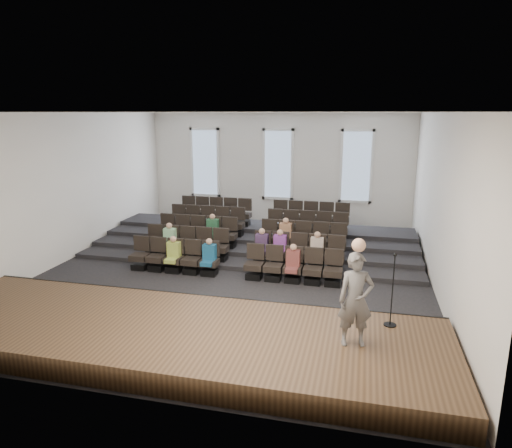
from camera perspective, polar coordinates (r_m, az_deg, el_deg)
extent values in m
plane|color=black|center=(14.91, -2.41, -5.82)|extent=(14.00, 14.00, 0.00)
cube|color=white|center=(14.05, -2.62, 13.81)|extent=(12.00, 14.00, 0.02)
cube|color=white|center=(21.03, 2.77, 6.93)|extent=(12.00, 0.04, 5.00)
cube|color=white|center=(7.95, -16.56, -5.09)|extent=(12.00, 0.04, 5.00)
cube|color=white|center=(16.93, -22.57, 4.23)|extent=(0.04, 14.00, 5.00)
cube|color=white|center=(13.90, 22.13, 2.40)|extent=(0.04, 14.00, 5.00)
cube|color=#4B3520|center=(10.40, -10.33, -13.61)|extent=(11.80, 3.60, 0.50)
cube|color=black|center=(11.87, -6.87, -9.89)|extent=(11.80, 0.06, 0.52)
cube|color=black|center=(17.02, -0.28, -3.04)|extent=(11.80, 4.80, 0.15)
cube|color=black|center=(17.49, 0.13, -2.32)|extent=(11.80, 3.75, 0.30)
cube|color=black|center=(17.96, 0.52, -1.64)|extent=(11.80, 2.70, 0.45)
cube|color=black|center=(18.44, 0.88, -1.00)|extent=(11.80, 1.65, 0.60)
cube|color=black|center=(15.47, -14.29, -5.12)|extent=(0.47, 0.43, 0.20)
cube|color=black|center=(15.38, -14.35, -4.03)|extent=(0.55, 0.50, 0.19)
cube|color=black|center=(15.44, -14.08, -2.35)|extent=(0.55, 0.08, 0.50)
cube|color=black|center=(15.21, -12.27, -5.33)|extent=(0.47, 0.43, 0.20)
cube|color=black|center=(15.11, -12.33, -4.22)|extent=(0.55, 0.50, 0.19)
cube|color=black|center=(15.18, -12.07, -2.52)|extent=(0.55, 0.08, 0.50)
cube|color=black|center=(14.97, -10.19, -5.55)|extent=(0.47, 0.43, 0.20)
cube|color=black|center=(14.87, -10.24, -4.42)|extent=(0.55, 0.50, 0.19)
cube|color=black|center=(14.93, -9.99, -2.68)|extent=(0.55, 0.08, 0.50)
cube|color=black|center=(14.75, -8.04, -5.76)|extent=(0.47, 0.43, 0.20)
cube|color=black|center=(14.65, -8.08, -4.62)|extent=(0.55, 0.50, 0.19)
cube|color=black|center=(14.71, -7.84, -2.85)|extent=(0.55, 0.08, 0.50)
cube|color=black|center=(14.55, -5.83, -5.97)|extent=(0.47, 0.43, 0.20)
cube|color=black|center=(14.44, -5.86, -4.82)|extent=(0.55, 0.50, 0.19)
cube|color=black|center=(14.51, -5.62, -3.03)|extent=(0.55, 0.08, 0.50)
cube|color=black|center=(14.15, -0.24, -6.47)|extent=(0.47, 0.43, 0.20)
cube|color=black|center=(14.05, -0.24, -5.28)|extent=(0.55, 0.50, 0.19)
cube|color=black|center=(14.12, -0.04, -3.44)|extent=(0.55, 0.08, 0.50)
cube|color=black|center=(14.03, 2.16, -6.66)|extent=(0.47, 0.43, 0.20)
cube|color=black|center=(13.93, 2.17, -5.46)|extent=(0.55, 0.50, 0.19)
cube|color=black|center=(14.00, 2.35, -3.60)|extent=(0.55, 0.08, 0.50)
cube|color=black|center=(13.94, 4.59, -6.84)|extent=(0.47, 0.43, 0.20)
cube|color=black|center=(13.83, 4.62, -5.64)|extent=(0.55, 0.50, 0.19)
cube|color=black|center=(13.90, 4.79, -3.76)|extent=(0.55, 0.08, 0.50)
cube|color=black|center=(13.87, 7.06, -7.02)|extent=(0.47, 0.43, 0.20)
cube|color=black|center=(13.76, 7.10, -5.81)|extent=(0.55, 0.50, 0.19)
cube|color=black|center=(13.83, 7.25, -3.92)|extent=(0.55, 0.08, 0.50)
cube|color=black|center=(13.82, 9.55, -7.18)|extent=(0.47, 0.43, 0.20)
cube|color=black|center=(13.71, 9.60, -5.97)|extent=(0.55, 0.50, 0.19)
cube|color=black|center=(13.78, 9.73, -4.07)|extent=(0.55, 0.08, 0.50)
cube|color=black|center=(16.32, -12.62, -3.49)|extent=(0.47, 0.43, 0.20)
cube|color=black|center=(16.23, -12.68, -2.44)|extent=(0.55, 0.50, 0.19)
cube|color=black|center=(16.30, -12.43, -0.86)|extent=(0.55, 0.08, 0.50)
cube|color=black|center=(16.07, -10.69, -3.66)|extent=(0.47, 0.43, 0.20)
cube|color=black|center=(15.98, -10.74, -2.60)|extent=(0.55, 0.50, 0.19)
cube|color=black|center=(16.05, -10.50, -0.99)|extent=(0.55, 0.08, 0.50)
cube|color=black|center=(15.84, -8.70, -3.84)|extent=(0.47, 0.43, 0.20)
cube|color=black|center=(15.75, -8.74, -2.76)|extent=(0.55, 0.50, 0.19)
cube|color=black|center=(15.82, -8.51, -1.13)|extent=(0.55, 0.08, 0.50)
cube|color=black|center=(15.63, -6.66, -4.01)|extent=(0.47, 0.43, 0.20)
cube|color=black|center=(15.54, -6.69, -2.92)|extent=(0.55, 0.50, 0.19)
cube|color=black|center=(15.61, -6.47, -1.26)|extent=(0.55, 0.08, 0.50)
cube|color=black|center=(15.44, -4.56, -4.18)|extent=(0.47, 0.43, 0.20)
cube|color=black|center=(15.35, -4.58, -3.08)|extent=(0.55, 0.50, 0.19)
cube|color=black|center=(15.43, -4.37, -1.40)|extent=(0.55, 0.08, 0.50)
cube|color=black|center=(15.07, 0.71, -4.59)|extent=(0.47, 0.43, 0.20)
cube|color=black|center=(14.98, 0.71, -3.46)|extent=(0.55, 0.50, 0.19)
cube|color=black|center=(15.06, 0.89, -1.74)|extent=(0.55, 0.08, 0.50)
cube|color=black|center=(14.96, 2.96, -4.75)|extent=(0.47, 0.43, 0.20)
cube|color=black|center=(14.86, 2.97, -3.62)|extent=(0.55, 0.50, 0.19)
cube|color=black|center=(14.94, 3.14, -1.88)|extent=(0.55, 0.08, 0.50)
cube|color=black|center=(14.87, 5.24, -4.91)|extent=(0.47, 0.43, 0.20)
cube|color=black|center=(14.77, 5.27, -3.77)|extent=(0.55, 0.50, 0.19)
cube|color=black|center=(14.85, 5.42, -2.02)|extent=(0.55, 0.08, 0.50)
cube|color=black|center=(14.80, 7.55, -5.06)|extent=(0.47, 0.43, 0.20)
cube|color=black|center=(14.70, 7.59, -3.92)|extent=(0.55, 0.50, 0.19)
cube|color=black|center=(14.79, 7.72, -2.16)|extent=(0.55, 0.08, 0.50)
cube|color=black|center=(14.76, 9.87, -5.20)|extent=(0.47, 0.43, 0.20)
cube|color=black|center=(14.66, 9.92, -4.06)|extent=(0.55, 0.50, 0.19)
cube|color=black|center=(14.74, 10.04, -2.30)|extent=(0.55, 0.08, 0.50)
cube|color=black|center=(17.18, -11.13, -2.02)|extent=(0.47, 0.42, 0.20)
cube|color=black|center=(17.10, -11.17, -1.02)|extent=(0.55, 0.50, 0.19)
cube|color=black|center=(17.19, -10.95, 0.48)|extent=(0.55, 0.08, 0.50)
cube|color=black|center=(16.95, -9.28, -2.16)|extent=(0.47, 0.42, 0.20)
cube|color=black|center=(16.86, -9.32, -1.14)|extent=(0.55, 0.50, 0.19)
cube|color=black|center=(16.95, -9.10, 0.37)|extent=(0.55, 0.08, 0.50)
cube|color=black|center=(16.73, -7.38, -2.30)|extent=(0.47, 0.42, 0.20)
cube|color=black|center=(16.65, -7.41, -1.27)|extent=(0.55, 0.50, 0.19)
cube|color=black|center=(16.74, -7.20, 0.26)|extent=(0.55, 0.08, 0.50)
cube|color=black|center=(16.53, -5.43, -2.44)|extent=(0.47, 0.42, 0.20)
cube|color=black|center=(16.45, -5.46, -1.40)|extent=(0.55, 0.50, 0.19)
cube|color=black|center=(16.54, -5.25, 0.15)|extent=(0.55, 0.08, 0.50)
cube|color=black|center=(16.35, -3.44, -2.58)|extent=(0.47, 0.42, 0.20)
cube|color=black|center=(16.27, -3.45, -1.54)|extent=(0.55, 0.50, 0.19)
cube|color=black|center=(16.36, -3.26, 0.04)|extent=(0.55, 0.08, 0.50)
cube|color=black|center=(16.00, 1.54, -2.93)|extent=(0.47, 0.42, 0.20)
cube|color=black|center=(15.92, 1.55, -1.86)|extent=(0.55, 0.50, 0.19)
cube|color=black|center=(16.01, 1.72, -0.25)|extent=(0.55, 0.08, 0.50)
cube|color=black|center=(15.90, 3.66, -3.07)|extent=(0.47, 0.42, 0.20)
cube|color=black|center=(15.81, 3.68, -1.99)|extent=(0.55, 0.50, 0.19)
cube|color=black|center=(15.90, 3.83, -0.37)|extent=(0.55, 0.08, 0.50)
cube|color=black|center=(15.81, 5.81, -3.20)|extent=(0.47, 0.42, 0.20)
cube|color=black|center=(15.72, 5.83, -2.12)|extent=(0.55, 0.50, 0.19)
cube|color=black|center=(15.82, 5.97, -0.49)|extent=(0.55, 0.08, 0.50)
cube|color=black|center=(15.75, 7.97, -3.34)|extent=(0.47, 0.42, 0.20)
cube|color=black|center=(15.66, 8.01, -2.25)|extent=(0.55, 0.50, 0.19)
cube|color=black|center=(15.76, 8.14, -0.62)|extent=(0.55, 0.08, 0.50)
cube|color=black|center=(15.71, 10.15, -3.47)|extent=(0.47, 0.42, 0.20)
cube|color=black|center=(15.62, 10.20, -2.38)|extent=(0.55, 0.50, 0.19)
cube|color=black|center=(15.72, 10.31, -0.74)|extent=(0.55, 0.08, 0.50)
cube|color=black|center=(18.07, -9.78, -0.69)|extent=(0.47, 0.42, 0.20)
cube|color=black|center=(17.99, -9.82, 0.27)|extent=(0.55, 0.50, 0.19)
cube|color=black|center=(18.09, -9.61, 1.68)|extent=(0.55, 0.08, 0.50)
cube|color=black|center=(17.84, -8.01, -0.80)|extent=(0.47, 0.42, 0.20)
cube|color=black|center=(17.77, -8.04, 0.17)|extent=(0.55, 0.50, 0.19)
cube|color=black|center=(17.87, -7.84, 1.60)|extent=(0.55, 0.08, 0.50)
cube|color=black|center=(17.64, -6.19, -0.92)|extent=(0.47, 0.42, 0.20)
cube|color=black|center=(17.56, -6.22, 0.06)|extent=(0.55, 0.50, 0.19)
cube|color=black|center=(17.66, -6.02, 1.51)|extent=(0.55, 0.08, 0.50)
cube|color=black|center=(17.45, -4.33, -1.04)|extent=(0.47, 0.42, 0.20)
cube|color=black|center=(17.37, -4.35, -0.05)|extent=(0.55, 0.50, 0.19)
cube|color=black|center=(17.48, -4.17, 1.42)|extent=(0.55, 0.08, 0.50)
cube|color=black|center=(17.28, -2.44, -1.16)|extent=(0.47, 0.42, 0.20)
cube|color=black|center=(17.20, -2.45, -0.16)|extent=(0.55, 0.50, 0.19)
cube|color=black|center=(17.31, -2.27, 1.32)|extent=(0.55, 0.08, 0.50)
cube|color=black|center=(16.95, 2.28, -1.45)|extent=(0.47, 0.42, 0.20)
cube|color=black|center=(16.87, 2.29, -0.44)|extent=(0.55, 0.50, 0.19)
cube|color=black|center=(16.98, 2.44, 1.07)|extent=(0.55, 0.08, 0.50)
cube|color=black|center=(16.85, 4.28, -1.57)|extent=(0.47, 0.42, 0.20)
cube|color=black|center=(16.77, 4.30, -0.55)|extent=(0.55, 0.50, 0.19)
cube|color=black|center=(16.88, 4.44, 0.97)|extent=(0.55, 0.08, 0.50)
cube|color=black|center=(16.77, 6.31, -1.69)|extent=(0.47, 0.42, 0.20)
cube|color=black|center=(16.69, 6.34, -0.67)|extent=(0.55, 0.50, 0.19)
cube|color=black|center=(16.80, 6.46, 0.86)|extent=(0.55, 0.08, 0.50)
cube|color=black|center=(16.71, 8.35, -1.81)|extent=(0.47, 0.42, 0.20)
cube|color=black|center=(16.63, 8.39, -0.78)|extent=(0.55, 0.50, 0.19)
cube|color=black|center=(16.74, 8.50, 0.75)|extent=(0.55, 0.08, 0.50)
cube|color=black|center=(16.67, 10.40, -1.93)|extent=(0.47, 0.42, 0.20)
cube|color=black|center=(16.59, 10.45, -0.90)|extent=(0.55, 0.50, 0.19)
cube|color=black|center=(16.70, 10.55, 0.64)|extent=(0.55, 0.08, 0.50)
cube|color=black|center=(18.97, -8.56, 0.52)|extent=(0.47, 0.42, 0.20)
cube|color=black|center=(18.90, -8.60, 1.43)|extent=(0.55, 0.50, 0.19)
cube|color=black|center=(19.01, -8.40, 2.77)|extent=(0.55, 0.08, 0.50)
cube|color=black|center=(18.76, -6.86, 0.42)|extent=(0.47, 0.42, 0.20)
cube|color=black|center=(18.69, -6.89, 1.35)|extent=(0.55, 0.50, 0.19)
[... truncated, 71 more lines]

